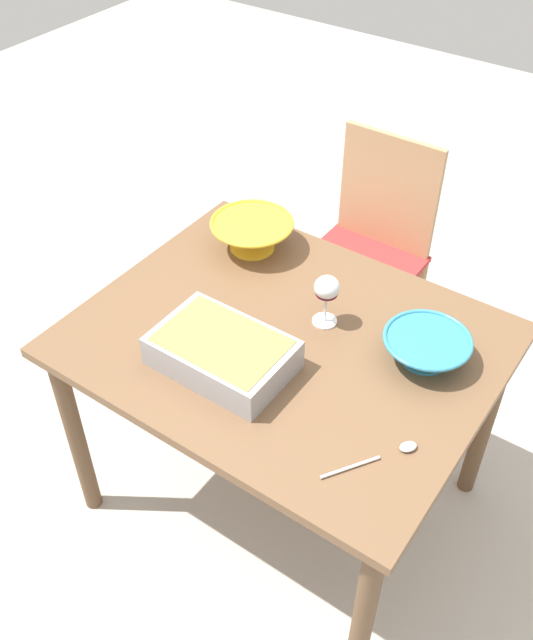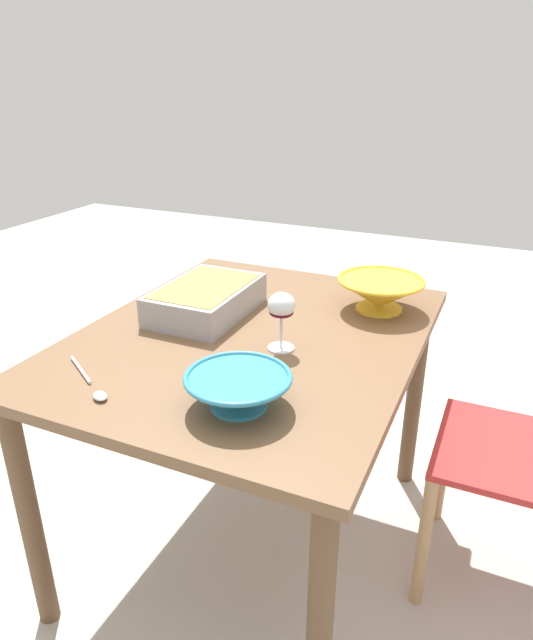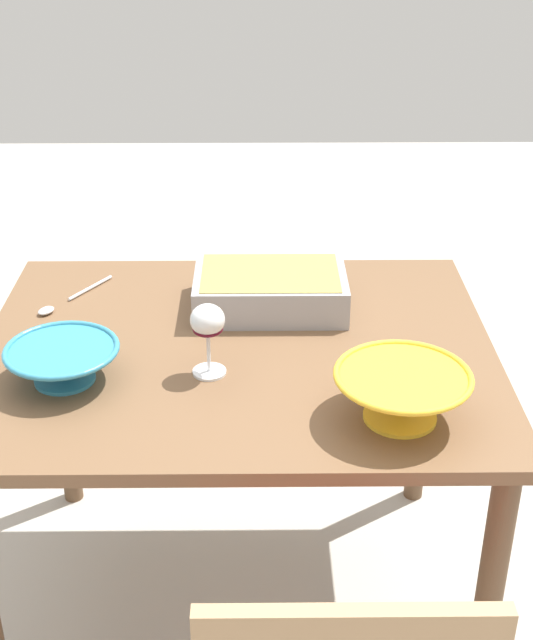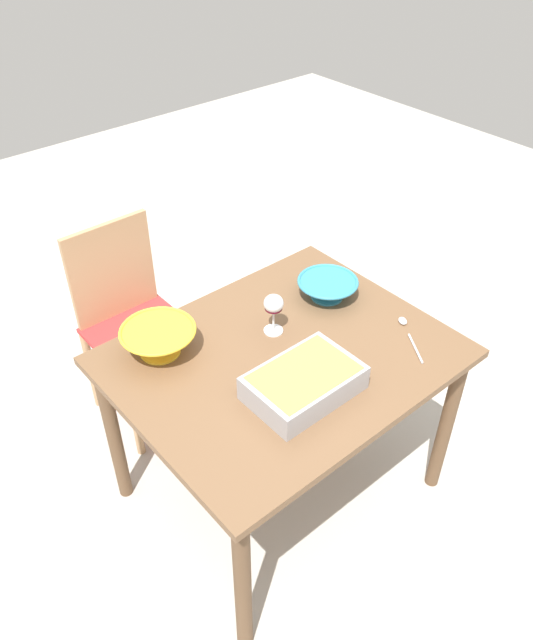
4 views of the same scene
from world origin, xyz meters
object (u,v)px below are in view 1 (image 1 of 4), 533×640
chair (369,247)px  casserole_dish (222,351)px  dining_table (285,362)px  mixing_bowl (252,233)px  wine_glass (327,291)px  serving_spoon (388,454)px  small_bowl (426,347)px

chair → casserole_dish: (0.09, -1.01, 0.30)m
dining_table → mixing_bowl: (-0.32, 0.29, 0.15)m
chair → mixing_bowl: size_ratio=3.46×
wine_glass → casserole_dish: 0.34m
dining_table → mixing_bowl: mixing_bowl is taller
chair → wine_glass: (0.22, -0.70, 0.36)m
casserole_dish → serving_spoon: size_ratio=1.62×
chair → small_bowl: size_ratio=3.88×
small_bowl → serving_spoon: (0.07, -0.34, -0.04)m
dining_table → chair: chair is taller
dining_table → casserole_dish: bearing=-112.2°
serving_spoon → casserole_dish: bearing=178.3°
small_bowl → dining_table: bearing=-158.3°
mixing_bowl → small_bowl: size_ratio=1.12×
small_bowl → mixing_bowl: bearing=167.8°
wine_glass → small_bowl: bearing=4.8°
casserole_dish → mixing_bowl: (-0.24, 0.47, 0.01)m
mixing_bowl → small_bowl: bearing=-12.2°
chair → wine_glass: 0.82m
serving_spoon → small_bowl: bearing=101.9°
casserole_dish → small_bowl: casserole_dish is taller
casserole_dish → mixing_bowl: mixing_bowl is taller
mixing_bowl → chair: bearing=73.4°
chair → wine_glass: size_ratio=5.75×
wine_glass → serving_spoon: wine_glass is taller
dining_table → wine_glass: (0.06, 0.12, 0.21)m
mixing_bowl → serving_spoon: 0.89m
small_bowl → serving_spoon: bearing=-78.1°
dining_table → casserole_dish: 0.25m
dining_table → mixing_bowl: 0.46m
wine_glass → small_bowl: 0.31m
dining_table → wine_glass: size_ratio=7.10×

